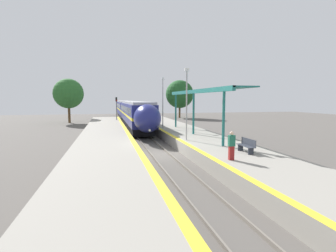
% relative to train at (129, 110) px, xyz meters
% --- Properties ---
extents(ground_plane, '(120.00, 120.00, 0.00)m').
position_rel_train_xyz_m(ground_plane, '(0.00, -28.57, -2.29)').
color(ground_plane, '#56514C').
extents(rail_left, '(0.08, 90.00, 0.15)m').
position_rel_train_xyz_m(rail_left, '(-0.72, -28.57, -2.22)').
color(rail_left, slate).
rests_on(rail_left, ground_plane).
extents(rail_right, '(0.08, 90.00, 0.15)m').
position_rel_train_xyz_m(rail_right, '(0.72, -28.57, -2.22)').
color(rail_right, slate).
rests_on(rail_right, ground_plane).
extents(train, '(2.90, 48.06, 3.99)m').
position_rel_train_xyz_m(train, '(0.00, 0.00, 0.00)').
color(train, black).
rests_on(train, ground_plane).
extents(platform_right, '(5.02, 64.00, 0.93)m').
position_rel_train_xyz_m(platform_right, '(4.25, -28.57, -1.83)').
color(platform_right, gray).
rests_on(platform_right, ground_plane).
extents(platform_left, '(4.82, 64.00, 0.93)m').
position_rel_train_xyz_m(platform_left, '(-4.15, -28.57, -1.83)').
color(platform_left, gray).
rests_on(platform_left, ground_plane).
extents(platform_bench, '(0.44, 1.71, 0.89)m').
position_rel_train_xyz_m(platform_bench, '(4.70, -33.40, -0.89)').
color(platform_bench, '#2D333D').
rests_on(platform_bench, platform_right).
extents(person_waiting, '(0.36, 0.22, 1.61)m').
position_rel_train_xyz_m(person_waiting, '(2.78, -35.08, -0.54)').
color(person_waiting, maroon).
rests_on(person_waiting, platform_right).
extents(railway_signal, '(0.28, 0.28, 4.66)m').
position_rel_train_xyz_m(railway_signal, '(-2.43, -4.72, 0.54)').
color(railway_signal, '#59595E').
rests_on(railway_signal, ground_plane).
extents(lamppost_near, '(0.36, 0.20, 5.90)m').
position_rel_train_xyz_m(lamppost_near, '(2.46, -27.58, 1.97)').
color(lamppost_near, '#9E9EA3').
rests_on(lamppost_near, platform_right).
extents(lamppost_mid, '(0.36, 0.20, 5.90)m').
position_rel_train_xyz_m(lamppost_mid, '(2.46, -18.10, 1.97)').
color(lamppost_mid, '#9E9EA3').
rests_on(lamppost_mid, platform_right).
extents(station_canopy, '(2.02, 16.50, 4.30)m').
position_rel_train_xyz_m(station_canopy, '(4.80, -24.14, 2.63)').
color(station_canopy, '#1E6B66').
rests_on(station_canopy, platform_right).
extents(background_tree_left, '(5.39, 5.39, 8.06)m').
position_rel_train_xyz_m(background_tree_left, '(-10.72, 2.48, 3.05)').
color(background_tree_left, brown).
rests_on(background_tree_left, ground_plane).
extents(background_tree_right, '(6.47, 6.47, 8.74)m').
position_rel_train_xyz_m(background_tree_right, '(12.57, 10.70, 3.20)').
color(background_tree_right, brown).
rests_on(background_tree_right, ground_plane).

